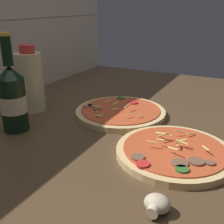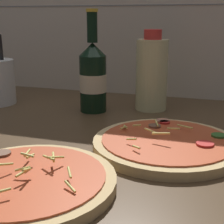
# 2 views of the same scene
# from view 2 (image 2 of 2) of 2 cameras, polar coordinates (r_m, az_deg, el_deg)

# --- Properties ---
(counter_slab) EXTENTS (1.60, 0.90, 0.03)m
(counter_slab) POSITION_cam_2_polar(r_m,az_deg,el_deg) (0.70, -5.13, -5.78)
(counter_slab) COLOR #4C3823
(counter_slab) RESTS_ON ground
(tile_backsplash) EXTENTS (1.60, 0.01, 0.60)m
(tile_backsplash) POSITION_cam_2_polar(r_m,az_deg,el_deg) (1.09, 4.35, 17.29)
(tile_backsplash) COLOR beige
(tile_backsplash) RESTS_ON ground
(pizza_near) EXTENTS (0.27, 0.27, 0.05)m
(pizza_near) POSITION_cam_2_polar(r_m,az_deg,el_deg) (0.53, -14.34, -11.15)
(pizza_near) COLOR tan
(pizza_near) RESTS_ON counter_slab
(pizza_far) EXTENTS (0.28, 0.28, 0.04)m
(pizza_far) POSITION_cam_2_polar(r_m,az_deg,el_deg) (0.66, 9.06, -5.21)
(pizza_far) COLOR tan
(pizza_far) RESTS_ON counter_slab
(beer_bottle) EXTENTS (0.07, 0.07, 0.26)m
(beer_bottle) POSITION_cam_2_polar(r_m,az_deg,el_deg) (0.89, -3.19, 5.98)
(beer_bottle) COLOR black
(beer_bottle) RESTS_ON counter_slab
(oil_bottle) EXTENTS (0.08, 0.08, 0.21)m
(oil_bottle) POSITION_cam_2_polar(r_m,az_deg,el_deg) (0.92, 6.61, 6.37)
(oil_bottle) COLOR beige
(oil_bottle) RESTS_ON counter_slab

